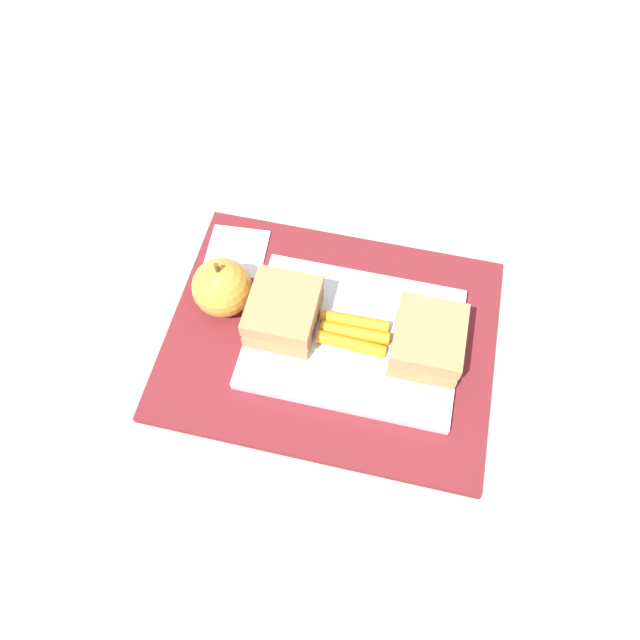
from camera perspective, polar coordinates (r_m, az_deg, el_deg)
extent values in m
plane|color=#B7AD99|center=(0.67, 1.04, -1.94)|extent=(2.40, 2.40, 0.00)
cube|color=maroon|center=(0.67, 1.05, -1.75)|extent=(0.36, 0.28, 0.01)
cube|color=white|center=(0.66, 3.19, -1.73)|extent=(0.23, 0.17, 0.01)
cube|color=#9E7A4C|center=(0.64, 10.07, -2.46)|extent=(0.07, 0.08, 0.02)
cube|color=pink|center=(0.63, 10.25, -1.93)|extent=(0.07, 0.07, 0.01)
cube|color=#9E7A4C|center=(0.62, 10.44, -1.39)|extent=(0.07, 0.08, 0.02)
cube|color=#9E7A4C|center=(0.65, -3.47, 0.22)|extent=(0.07, 0.08, 0.02)
cube|color=pink|center=(0.64, -3.54, 0.79)|extent=(0.07, 0.07, 0.01)
cube|color=#9E7A4C|center=(0.63, -3.60, 1.37)|extent=(0.07, 0.08, 0.02)
cylinder|color=orange|center=(0.65, 3.34, -0.13)|extent=(0.08, 0.01, 0.02)
cylinder|color=orange|center=(0.65, 3.37, -1.15)|extent=(0.08, 0.01, 0.02)
cylinder|color=orange|center=(0.64, 2.97, -2.31)|extent=(0.08, 0.01, 0.02)
sphere|color=gold|center=(0.66, -9.33, 3.08)|extent=(0.07, 0.07, 0.07)
cylinder|color=brown|center=(0.63, -9.82, 4.92)|extent=(0.01, 0.00, 0.01)
cube|color=white|center=(0.73, -7.97, 6.50)|extent=(0.08, 0.08, 0.00)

